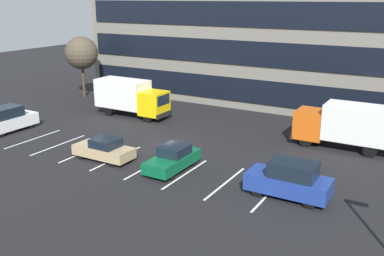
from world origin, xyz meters
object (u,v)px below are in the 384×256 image
at_px(box_truck_yellow, 131,96).
at_px(suv_navy, 290,180).
at_px(sedan_tan, 104,149).
at_px(suv_white, 8,119).
at_px(sedan_forest, 173,159).
at_px(box_truck_orange, 347,124).
at_px(bare_tree, 81,53).

bearing_deg(box_truck_yellow, suv_navy, -27.04).
height_order(sedan_tan, suv_white, suv_white).
relative_size(sedan_forest, sedan_tan, 1.03).
bearing_deg(box_truck_orange, sedan_forest, -131.85).
bearing_deg(sedan_tan, box_truck_yellow, 118.66).
xyz_separation_m(box_truck_orange, sedan_forest, (-8.75, -9.77, -1.15)).
xyz_separation_m(box_truck_yellow, suv_white, (-5.78, -9.05, -0.87)).
relative_size(sedan_tan, suv_white, 0.92).
distance_m(suv_navy, suv_white, 24.12).
bearing_deg(suv_white, box_truck_orange, 20.93).
distance_m(box_truck_yellow, bare_tree, 10.69).
bearing_deg(sedan_tan, sedan_forest, 9.44).
distance_m(box_truck_orange, suv_white, 26.88).
bearing_deg(sedan_forest, sedan_tan, -170.56).
height_order(box_truck_orange, suv_navy, box_truck_orange).
xyz_separation_m(suv_navy, sedan_forest, (-7.79, 0.13, -0.27)).
height_order(suv_navy, bare_tree, bare_tree).
distance_m(box_truck_yellow, suv_navy, 20.61).
height_order(sedan_forest, bare_tree, bare_tree).
bearing_deg(sedan_forest, suv_navy, -0.97).
xyz_separation_m(sedan_forest, bare_tree, (-20.09, 13.04, 4.11)).
bearing_deg(box_truck_yellow, bare_tree, 158.19).
distance_m(box_truck_orange, suv_navy, 9.99).
distance_m(box_truck_orange, box_truck_yellow, 19.32).
distance_m(suv_white, bare_tree, 13.94).
relative_size(box_truck_yellow, bare_tree, 1.09).
xyz_separation_m(box_truck_yellow, sedan_tan, (5.50, -10.07, -1.16)).
bearing_deg(suv_navy, sedan_tan, -176.84).
distance_m(suv_navy, sedan_tan, 12.86).
relative_size(box_truck_yellow, sedan_forest, 1.65).
bearing_deg(sedan_forest, suv_white, 179.38).
xyz_separation_m(box_truck_yellow, suv_navy, (18.34, -9.36, -0.87)).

